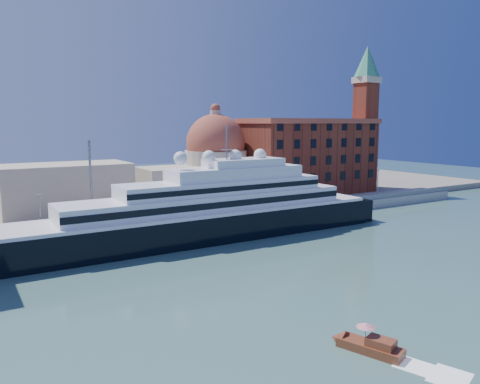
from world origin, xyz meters
TOP-DOWN VIEW (x-y plane):
  - ground at (0.00, 0.00)m, footprint 400.00×400.00m
  - quay at (0.00, 34.00)m, footprint 180.00×10.00m
  - land at (0.00, 75.00)m, footprint 260.00×72.00m
  - quay_fence at (0.00, 29.50)m, footprint 180.00×0.10m
  - superyacht at (-3.24, 23.00)m, footprint 92.26×12.79m
  - service_barge at (-32.51, 21.77)m, footprint 13.72×5.76m
  - water_taxi at (-7.18, -29.47)m, footprint 4.43×7.19m
  - warehouse at (52.00, 52.00)m, footprint 43.00×19.00m
  - campanile at (76.00, 52.00)m, footprint 8.40×8.40m
  - church at (6.39, 57.72)m, footprint 66.00×18.00m
  - lamp_posts at (-12.67, 32.27)m, footprint 120.80×2.40m

SIDE VIEW (x-z plane):
  - ground at x=0.00m, z-range 0.00..0.00m
  - water_taxi at x=-7.18m, z-range -0.84..2.40m
  - service_barge at x=-32.51m, z-range -0.64..2.36m
  - land at x=0.00m, z-range 0.00..2.00m
  - quay at x=0.00m, z-range 0.00..2.50m
  - quay_fence at x=0.00m, z-range 2.50..3.70m
  - superyacht at x=-3.24m, z-range -9.03..18.54m
  - lamp_posts at x=-12.67m, z-range 0.84..18.84m
  - church at x=6.39m, z-range -1.84..23.66m
  - warehouse at x=52.00m, z-range 2.16..25.41m
  - campanile at x=76.00m, z-range 5.26..52.26m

